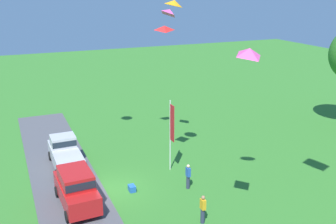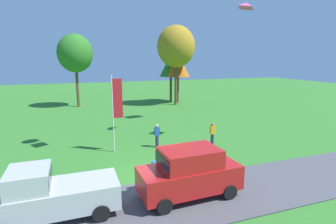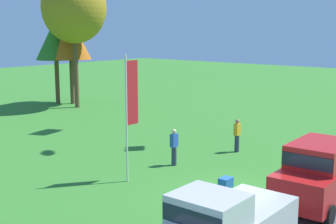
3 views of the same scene
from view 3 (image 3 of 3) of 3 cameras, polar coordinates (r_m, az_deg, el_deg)
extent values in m
plane|color=#337528|center=(18.01, 8.96, -10.29)|extent=(120.00, 120.00, 0.00)
cube|color=#4C4C51|center=(16.89, 17.05, -11.92)|extent=(36.00, 4.40, 0.06)
cube|color=#B7B7BC|center=(11.93, 4.99, -11.78)|extent=(1.52, 1.77, 0.80)
cube|color=#19232D|center=(11.93, 4.99, -11.78)|extent=(1.54, 1.74, 0.44)
cylinder|color=black|center=(14.86, 7.49, -13.11)|extent=(0.68, 0.25, 0.68)
cube|color=red|center=(17.57, 17.93, -7.92)|extent=(4.67, 2.07, 1.10)
cube|color=red|center=(17.30, 18.11, -4.86)|extent=(2.66, 1.86, 0.84)
cube|color=#19232D|center=(17.30, 18.11, -4.86)|extent=(2.72, 1.82, 0.46)
cylinder|color=black|center=(16.08, 19.01, -11.76)|extent=(0.69, 0.27, 0.68)
cylinder|color=black|center=(16.67, 13.02, -10.66)|extent=(0.69, 0.27, 0.68)
cylinder|color=black|center=(19.42, 16.88, -7.83)|extent=(0.69, 0.27, 0.68)
cylinder|color=#2D334C|center=(24.26, 8.39, -3.82)|extent=(0.24, 0.24, 0.88)
cube|color=orange|center=(24.10, 8.44, -2.11)|extent=(0.36, 0.22, 0.60)
sphere|color=#9E7051|center=(24.01, 8.46, -1.13)|extent=(0.22, 0.22, 0.22)
cylinder|color=#2D334C|center=(21.70, 0.74, -5.38)|extent=(0.24, 0.24, 0.88)
cube|color=#2851AD|center=(21.51, 0.74, -3.48)|extent=(0.36, 0.22, 0.60)
sphere|color=beige|center=(21.42, 0.74, -2.39)|extent=(0.22, 0.22, 0.22)
cylinder|color=brown|center=(37.93, -11.12, 4.72)|extent=(0.36, 0.36, 5.58)
ellipsoid|color=olive|center=(37.81, -11.39, 12.36)|extent=(5.02, 5.02, 5.52)
cylinder|color=brown|center=(40.57, -13.35, 3.64)|extent=(0.36, 0.36, 3.69)
cone|color=#2D7023|center=(40.34, -13.55, 8.58)|extent=(3.32, 3.32, 3.32)
cylinder|color=brown|center=(40.05, -11.61, 3.66)|extent=(0.36, 0.36, 3.73)
cone|color=#B25B19|center=(39.82, -11.80, 8.73)|extent=(3.36, 3.36, 3.36)
cylinder|color=silver|center=(19.00, -5.08, -0.89)|extent=(0.08, 0.08, 5.25)
cube|color=red|center=(19.08, -4.40, 2.36)|extent=(0.64, 0.04, 2.62)
cube|color=blue|center=(18.96, 7.05, -8.54)|extent=(0.56, 0.40, 0.40)
camera|label=1|loc=(37.77, 36.74, 18.02)|focal=42.00mm
camera|label=2|loc=(11.80, 60.37, 5.11)|focal=28.00mm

